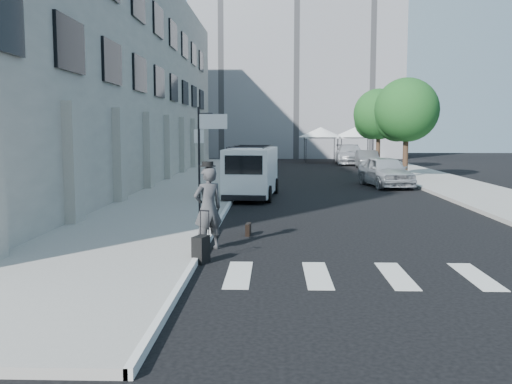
# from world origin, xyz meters

# --- Properties ---
(ground) EXTENTS (120.00, 120.00, 0.00)m
(ground) POSITION_xyz_m (0.00, 0.00, 0.00)
(ground) COLOR black
(ground) RESTS_ON ground
(sidewalk_left) EXTENTS (4.50, 48.00, 0.15)m
(sidewalk_left) POSITION_xyz_m (-4.25, 16.00, 0.07)
(sidewalk_left) COLOR gray
(sidewalk_left) RESTS_ON ground
(sidewalk_right) EXTENTS (4.00, 56.00, 0.15)m
(sidewalk_right) POSITION_xyz_m (9.00, 20.00, 0.07)
(sidewalk_right) COLOR gray
(sidewalk_right) RESTS_ON ground
(building_left) EXTENTS (10.00, 44.00, 12.00)m
(building_left) POSITION_xyz_m (-11.50, 18.00, 6.00)
(building_left) COLOR gray
(building_left) RESTS_ON ground
(building_far) EXTENTS (22.00, 12.00, 25.00)m
(building_far) POSITION_xyz_m (2.00, 50.00, 12.50)
(building_far) COLOR slate
(building_far) RESTS_ON ground
(sign_pole) EXTENTS (1.03, 0.07, 3.50)m
(sign_pole) POSITION_xyz_m (-2.36, 3.20, 2.65)
(sign_pole) COLOR black
(sign_pole) RESTS_ON sidewalk_left
(tree_near) EXTENTS (3.80, 3.83, 6.03)m
(tree_near) POSITION_xyz_m (7.50, 20.15, 3.97)
(tree_near) COLOR black
(tree_near) RESTS_ON ground
(tree_far) EXTENTS (3.80, 3.83, 6.03)m
(tree_far) POSITION_xyz_m (7.50, 29.15, 3.97)
(tree_far) COLOR black
(tree_far) RESTS_ON ground
(tent_left) EXTENTS (4.00, 4.00, 3.20)m
(tent_left) POSITION_xyz_m (4.00, 38.00, 2.71)
(tent_left) COLOR black
(tent_left) RESTS_ON ground
(tent_right) EXTENTS (4.00, 4.00, 3.20)m
(tent_right) POSITION_xyz_m (7.20, 38.50, 2.71)
(tent_right) COLOR black
(tent_right) RESTS_ON ground
(businessman) EXTENTS (0.90, 0.81, 2.06)m
(businessman) POSITION_xyz_m (-1.90, -0.57, 1.03)
(businessman) COLOR #37383A
(businessman) RESTS_ON ground
(briefcase) EXTENTS (0.15, 0.45, 0.34)m
(briefcase) POSITION_xyz_m (-1.00, 1.37, 0.17)
(briefcase) COLOR black
(briefcase) RESTS_ON ground
(suitcase) EXTENTS (0.39, 0.48, 1.16)m
(suitcase) POSITION_xyz_m (-1.90, -2.00, 0.31)
(suitcase) COLOR black
(suitcase) RESTS_ON ground
(cargo_van) EXTENTS (2.37, 5.81, 2.15)m
(cargo_van) POSITION_xyz_m (-1.23, 10.50, 1.12)
(cargo_van) COLOR white
(cargo_van) RESTS_ON ground
(parked_car_a) EXTENTS (2.53, 4.94, 1.61)m
(parked_car_a) POSITION_xyz_m (5.52, 15.29, 0.80)
(parked_car_a) COLOR #ABAFB4
(parked_car_a) RESTS_ON ground
(parked_car_b) EXTENTS (1.71, 4.38, 1.42)m
(parked_car_b) POSITION_xyz_m (6.80, 28.99, 0.71)
(parked_car_b) COLOR #4C4F52
(parked_car_b) RESTS_ON ground
(parked_car_c) EXTENTS (2.59, 5.89, 1.68)m
(parked_car_c) POSITION_xyz_m (6.28, 35.09, 0.84)
(parked_car_c) COLOR #AEB1B7
(parked_car_c) RESTS_ON ground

